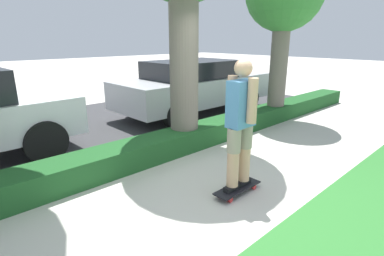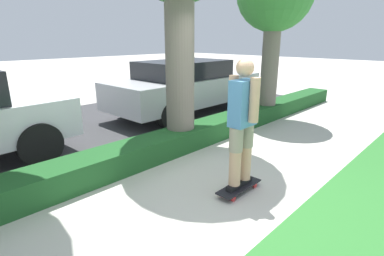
# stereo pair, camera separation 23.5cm
# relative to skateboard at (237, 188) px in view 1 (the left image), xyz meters

# --- Properties ---
(ground_plane) EXTENTS (60.00, 60.00, 0.00)m
(ground_plane) POSITION_rel_skateboard_xyz_m (-0.18, 0.20, -0.07)
(ground_plane) COLOR #BCB7AD
(street_asphalt) EXTENTS (14.88, 5.00, 0.01)m
(street_asphalt) POSITION_rel_skateboard_xyz_m (-0.18, 4.40, -0.07)
(street_asphalt) COLOR #38383A
(street_asphalt) RESTS_ON ground_plane
(hedge_row) EXTENTS (14.88, 0.60, 0.39)m
(hedge_row) POSITION_rel_skateboard_xyz_m (-0.18, 1.80, 0.12)
(hedge_row) COLOR #1E5123
(hedge_row) RESTS_ON ground_plane
(skateboard) EXTENTS (0.76, 0.24, 0.09)m
(skateboard) POSITION_rel_skateboard_xyz_m (0.00, 0.00, 0.00)
(skateboard) COLOR black
(skateboard) RESTS_ON ground_plane
(skater_person) EXTENTS (0.51, 0.45, 1.74)m
(skater_person) POSITION_rel_skateboard_xyz_m (0.00, -0.00, 0.95)
(skater_person) COLOR black
(skater_person) RESTS_ON skateboard
(parked_car_middle) EXTENTS (4.65, 1.88, 1.48)m
(parked_car_middle) POSITION_rel_skateboard_xyz_m (2.78, 3.78, 0.71)
(parked_car_middle) COLOR #B7B7BC
(parked_car_middle) RESTS_ON ground_plane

